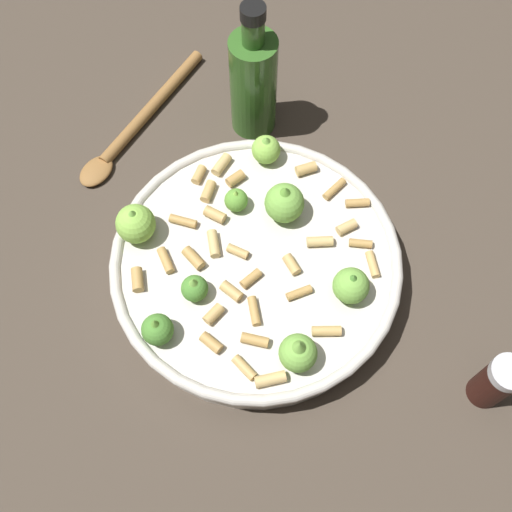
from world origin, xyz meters
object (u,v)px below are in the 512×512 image
at_px(cooking_pan, 255,265).
at_px(wooden_spoon, 137,124).
at_px(olive_oil_bottle, 253,82).
at_px(pepper_shaker, 496,382).

height_order(cooking_pan, wooden_spoon, cooking_pan).
xyz_separation_m(cooking_pan, olive_oil_bottle, (0.16, -0.17, 0.05)).
relative_size(cooking_pan, olive_oil_bottle, 1.70).
bearing_deg(wooden_spoon, cooking_pan, 167.55).
relative_size(cooking_pan, wooden_spoon, 1.28).
xyz_separation_m(cooking_pan, pepper_shaker, (-0.28, -0.06, 0.01)).
xyz_separation_m(cooking_pan, wooden_spoon, (0.27, -0.06, -0.02)).
bearing_deg(olive_oil_bottle, wooden_spoon, 45.04).
bearing_deg(pepper_shaker, olive_oil_bottle, -13.92).
xyz_separation_m(pepper_shaker, olive_oil_bottle, (0.44, -0.11, 0.04)).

